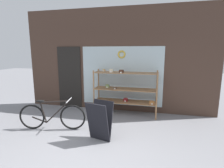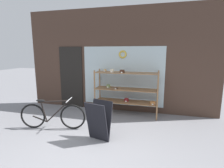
# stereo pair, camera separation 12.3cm
# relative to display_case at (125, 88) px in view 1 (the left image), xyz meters

# --- Properties ---
(ground_plane) EXTENTS (30.00, 30.00, 0.00)m
(ground_plane) POSITION_rel_display_case_xyz_m (-0.38, -2.49, -0.83)
(ground_plane) COLOR gray
(storefront_facade) EXTENTS (6.23, 0.13, 3.30)m
(storefront_facade) POSITION_rel_display_case_xyz_m (-0.42, 0.40, 0.78)
(storefront_facade) COLOR #473328
(storefront_facade) RESTS_ON ground_plane
(display_case) EXTENTS (1.91, 0.53, 1.42)m
(display_case) POSITION_rel_display_case_xyz_m (0.00, 0.00, 0.00)
(display_case) COLOR #8E6642
(display_case) RESTS_ON ground_plane
(bicycle) EXTENTS (1.65, 0.51, 0.77)m
(bicycle) POSITION_rel_display_case_xyz_m (-1.61, -1.47, -0.49)
(bicycle) COLOR black
(bicycle) RESTS_ON ground_plane
(sandwich_board) EXTENTS (0.58, 0.49, 0.87)m
(sandwich_board) POSITION_rel_display_case_xyz_m (-0.28, -1.71, -0.39)
(sandwich_board) COLOR black
(sandwich_board) RESTS_ON ground_plane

